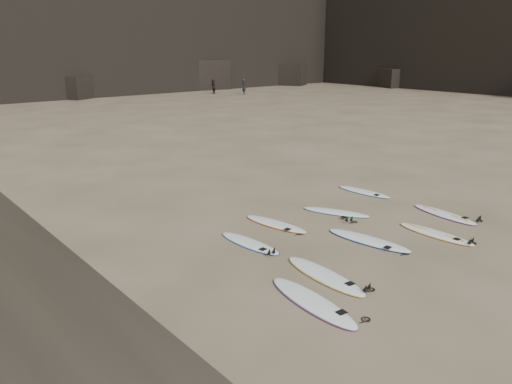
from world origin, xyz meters
TOP-DOWN VIEW (x-y plane):
  - ground at (0.00, 0.00)m, footprint 240.00×240.00m
  - surfboard_0 at (-4.04, -1.04)m, footprint 0.94×2.77m
  - surfboard_1 at (-2.88, -0.33)m, footprint 0.85×2.67m
  - surfboard_2 at (-0.24, 0.41)m, footprint 0.99×2.69m
  - surfboard_3 at (1.71, -0.54)m, footprint 0.58×2.40m
  - surfboard_4 at (3.53, 0.25)m, footprint 0.92×2.49m
  - surfboard_5 at (-2.98, 2.44)m, footprint 0.70×2.30m
  - surfboard_6 at (-1.36, 3.13)m, footprint 0.91×2.42m
  - surfboard_7 at (0.96, 2.69)m, footprint 1.46×2.30m
  - surfboard_8 at (3.60, 3.61)m, footprint 0.72×2.31m
  - person_a at (24.61, 37.28)m, footprint 0.45×0.65m
  - person_b at (22.21, 39.92)m, footprint 0.68×0.84m

SIDE VIEW (x-z plane):
  - ground at x=0.00m, z-range 0.00..0.00m
  - surfboard_5 at x=-2.98m, z-range 0.00..0.08m
  - surfboard_8 at x=3.60m, z-range 0.00..0.08m
  - surfboard_7 at x=0.96m, z-range 0.00..0.08m
  - surfboard_6 at x=-1.36m, z-range 0.00..0.08m
  - surfboard_3 at x=1.71m, z-range 0.00..0.09m
  - surfboard_4 at x=3.53m, z-range 0.00..0.09m
  - surfboard_1 at x=-2.88m, z-range 0.00..0.09m
  - surfboard_2 at x=-0.24m, z-range 0.00..0.09m
  - surfboard_0 at x=-4.04m, z-range 0.00..0.10m
  - person_b at x=22.21m, z-range 0.00..1.63m
  - person_a at x=24.61m, z-range 0.00..1.72m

